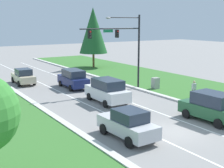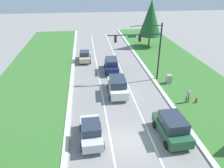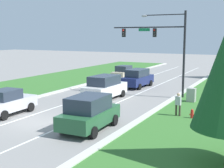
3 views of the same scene
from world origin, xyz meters
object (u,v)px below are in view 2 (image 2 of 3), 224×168
Objects in this scene: pedestrian at (188,96)px; traffic_signal_mast at (145,44)px; champagne_sedan at (85,56)px; silver_sedan at (91,131)px; utility_cabinet at (169,79)px; white_suv at (117,86)px; conifer_near_right_tree at (151,18)px; forest_suv at (172,127)px; fire_hydrant at (196,100)px; navy_suv at (111,65)px.

traffic_signal_mast is at bearing -56.60° from pedestrian.
champagne_sedan is at bearing -47.34° from pedestrian.
silver_sedan is 3.56× the size of utility_cabinet.
silver_sedan is at bearing 30.72° from pedestrian.
white_suv is 22.09m from conifer_near_right_tree.
forest_suv is 2.73× the size of pedestrian.
traffic_signal_mast is 8.59m from pedestrian.
white_suv is at bearing -116.03° from conifer_near_right_tree.
forest_suv reaches higher than champagne_sedan.
utility_cabinet reaches higher than fire_hydrant.
white_suv is 1.02× the size of navy_suv.
navy_suv is at bearing 143.18° from utility_cabinet.
fire_hydrant is (8.35, -10.61, -0.67)m from navy_suv.
traffic_signal_mast reaches higher than forest_suv.
forest_suv is 6.60× the size of fire_hydrant.
pedestrian is 1.19m from fire_hydrant.
champagne_sedan is 15.78m from conifer_near_right_tree.
pedestrian is 0.18× the size of conifer_near_right_tree.
pedestrian is at bearing 170.13° from fire_hydrant.
white_suv is at bearing -71.43° from champagne_sedan.
utility_cabinet is (3.68, 10.51, -0.44)m from forest_suv.
fire_hydrant is at bearing -57.37° from traffic_signal_mast.
navy_suv reaches higher than pedestrian.
white_suv is 4.02× the size of utility_cabinet.
traffic_signal_mast is at bearing 153.60° from utility_cabinet.
utility_cabinet is 1.75× the size of fire_hydrant.
silver_sedan is 15.79m from navy_suv.
forest_suv reaches higher than silver_sedan.
traffic_signal_mast is at bearing -40.57° from navy_suv.
silver_sedan is at bearing -123.37° from traffic_signal_mast.
navy_suv is at bearing 136.57° from traffic_signal_mast.
forest_suv is 28.94m from conifer_near_right_tree.
utility_cabinet is at bearing -33.96° from navy_suv.
navy_suv reaches higher than utility_cabinet.
fire_hydrant is at bearing 176.76° from pedestrian.
conifer_near_right_tree is at bearing 29.90° from champagne_sedan.
conifer_near_right_tree is at bearing 82.68° from utility_cabinet.
pedestrian is at bearing 22.40° from silver_sedan.
traffic_signal_mast is 0.84× the size of conifer_near_right_tree.
traffic_signal_mast is 1.73× the size of champagne_sedan.
champagne_sedan is at bearing -151.71° from conifer_near_right_tree.
conifer_near_right_tree reaches higher than utility_cabinet.
champagne_sedan is at bearing 88.96° from silver_sedan.
forest_suv is 16.16m from navy_suv.
navy_suv is 0.53× the size of conifer_near_right_tree.
champagne_sedan reaches higher than pedestrian.
forest_suv is (-0.58, -12.05, -4.10)m from traffic_signal_mast.
utility_cabinet is at bearing 41.41° from silver_sedan.
traffic_signal_mast is 1.60× the size of navy_suv.
champagne_sedan is (-3.75, 12.28, -0.18)m from white_suv.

